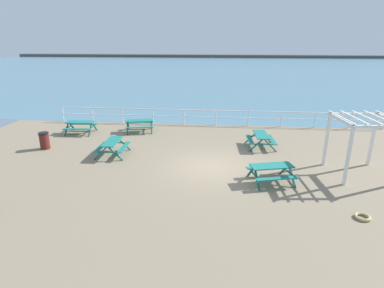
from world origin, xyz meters
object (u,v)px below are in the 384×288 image
(picnic_table_near_left, at_px, (261,137))
(picnic_table_far_left, at_px, (112,144))
(picnic_table_mid_centre, at_px, (140,123))
(picnic_table_seaward, at_px, (272,169))
(picnic_table_corner, at_px, (80,124))
(lattice_pergola, at_px, (364,132))
(litter_bin, at_px, (44,141))

(picnic_table_near_left, height_order, picnic_table_far_left, same)
(picnic_table_near_left, bearing_deg, picnic_table_far_left, 100.93)
(picnic_table_near_left, relative_size, picnic_table_mid_centre, 0.90)
(picnic_table_seaward, distance_m, picnic_table_corner, 13.04)
(picnic_table_mid_centre, xyz_separation_m, picnic_table_seaward, (7.64, -7.07, 0.00))
(picnic_table_corner, bearing_deg, picnic_table_seaward, -31.03)
(picnic_table_mid_centre, xyz_separation_m, lattice_pergola, (11.70, -5.84, 1.41))
(picnic_table_corner, bearing_deg, picnic_table_far_left, -49.18)
(picnic_table_far_left, bearing_deg, litter_bin, 80.48)
(picnic_table_near_left, relative_size, picnic_table_seaward, 0.89)
(picnic_table_mid_centre, bearing_deg, lattice_pergola, -39.54)
(litter_bin, bearing_deg, picnic_table_mid_centre, 41.38)
(lattice_pergola, bearing_deg, picnic_table_corner, 156.40)
(picnic_table_near_left, xyz_separation_m, litter_bin, (-12.15, -1.46, -0.10))
(picnic_table_corner, relative_size, litter_bin, 1.95)
(litter_bin, bearing_deg, picnic_table_seaward, -14.65)
(picnic_table_far_left, relative_size, picnic_table_seaward, 0.87)
(picnic_table_seaward, xyz_separation_m, lattice_pergola, (4.06, 1.23, 1.41))
(lattice_pergola, bearing_deg, picnic_table_far_left, 168.19)
(picnic_table_mid_centre, bearing_deg, picnic_table_far_left, -106.80)
(picnic_table_near_left, height_order, picnic_table_mid_centre, same)
(picnic_table_far_left, distance_m, litter_bin, 4.19)
(picnic_table_corner, bearing_deg, litter_bin, -104.13)
(picnic_table_seaward, distance_m, lattice_pergola, 4.47)
(lattice_pergola, xyz_separation_m, litter_bin, (-16.15, 1.92, -1.52))
(picnic_table_seaward, relative_size, picnic_table_corner, 1.14)
(picnic_table_near_left, xyz_separation_m, lattice_pergola, (3.99, -3.39, 1.41))
(picnic_table_mid_centre, height_order, picnic_table_seaward, same)
(picnic_table_corner, xyz_separation_m, lattice_pergola, (15.47, -5.09, 1.41))
(picnic_table_mid_centre, xyz_separation_m, picnic_table_corner, (-3.76, -0.75, 0.00))
(picnic_table_mid_centre, xyz_separation_m, litter_bin, (-4.44, -3.91, -0.10))
(picnic_table_mid_centre, height_order, picnic_table_corner, same)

